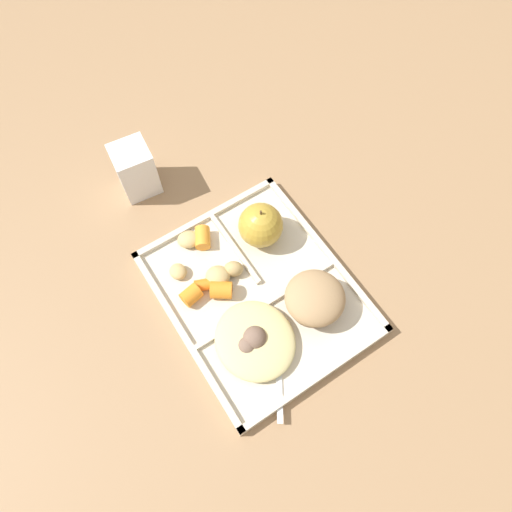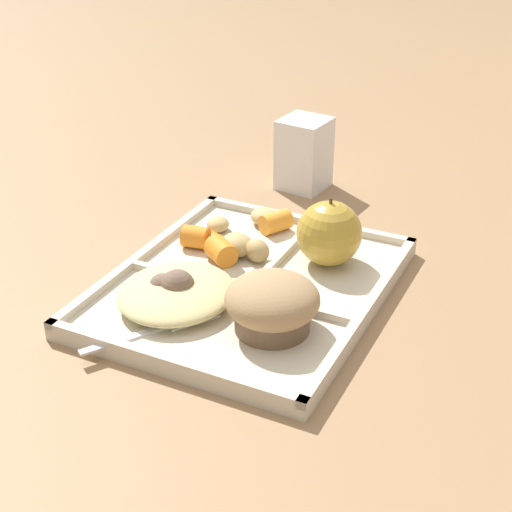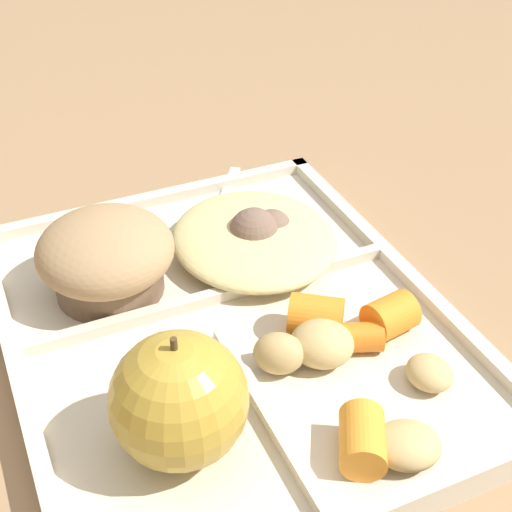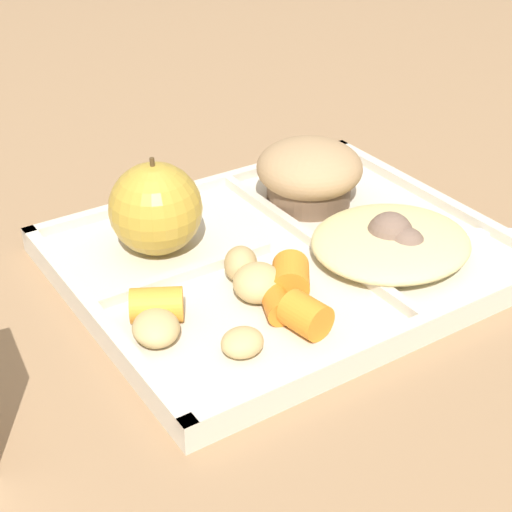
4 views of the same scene
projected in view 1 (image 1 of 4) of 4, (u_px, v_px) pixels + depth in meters
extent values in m
plane|color=#997551|center=(257.00, 295.00, 0.77)|extent=(6.00, 6.00, 0.00)
cube|color=beige|center=(257.00, 293.00, 0.76)|extent=(0.33, 0.27, 0.01)
cube|color=beige|center=(184.00, 336.00, 0.72)|extent=(0.33, 0.01, 0.01)
cube|color=beige|center=(325.00, 250.00, 0.78)|extent=(0.33, 0.01, 0.01)
cube|color=beige|center=(205.00, 217.00, 0.81)|extent=(0.01, 0.27, 0.01)
cube|color=beige|center=(318.00, 377.00, 0.69)|extent=(0.01, 0.27, 0.01)
cube|color=beige|center=(266.00, 304.00, 0.74)|extent=(0.01, 0.25, 0.01)
cube|color=beige|center=(235.00, 249.00, 0.78)|extent=(0.15, 0.01, 0.01)
sphere|color=#B79333|center=(261.00, 225.00, 0.77)|extent=(0.07, 0.07, 0.07)
cylinder|color=#4C381E|center=(261.00, 213.00, 0.73)|extent=(0.00, 0.00, 0.01)
cylinder|color=brown|center=(313.00, 303.00, 0.73)|extent=(0.07, 0.07, 0.02)
ellipsoid|color=tan|center=(315.00, 298.00, 0.71)|extent=(0.09, 0.09, 0.05)
cylinder|color=orange|center=(203.00, 285.00, 0.75)|extent=(0.03, 0.03, 0.02)
cylinder|color=orange|center=(203.00, 238.00, 0.78)|extent=(0.04, 0.04, 0.02)
cylinder|color=orange|center=(191.00, 295.00, 0.74)|extent=(0.03, 0.03, 0.03)
cylinder|color=orange|center=(221.00, 290.00, 0.74)|extent=(0.04, 0.04, 0.03)
ellipsoid|color=tan|center=(178.00, 272.00, 0.76)|extent=(0.03, 0.03, 0.02)
ellipsoid|color=tan|center=(189.00, 239.00, 0.78)|extent=(0.04, 0.05, 0.02)
ellipsoid|color=tan|center=(218.00, 276.00, 0.75)|extent=(0.05, 0.05, 0.03)
ellipsoid|color=tan|center=(234.00, 269.00, 0.76)|extent=(0.04, 0.04, 0.03)
ellipsoid|color=#D6C684|center=(255.00, 340.00, 0.71)|extent=(0.13, 0.12, 0.02)
sphere|color=#755B4C|center=(247.00, 346.00, 0.70)|extent=(0.03, 0.03, 0.03)
sphere|color=#755B4C|center=(255.00, 338.00, 0.70)|extent=(0.04, 0.04, 0.04)
cube|color=silver|center=(279.00, 391.00, 0.69)|extent=(0.08, 0.06, 0.00)
cube|color=silver|center=(278.00, 349.00, 0.71)|extent=(0.04, 0.04, 0.00)
cylinder|color=silver|center=(284.00, 332.00, 0.72)|extent=(0.02, 0.01, 0.00)
cylinder|color=silver|center=(278.00, 332.00, 0.72)|extent=(0.02, 0.01, 0.00)
cylinder|color=silver|center=(272.00, 332.00, 0.72)|extent=(0.02, 0.01, 0.00)
cube|color=white|center=(135.00, 170.00, 0.81)|extent=(0.07, 0.07, 0.10)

